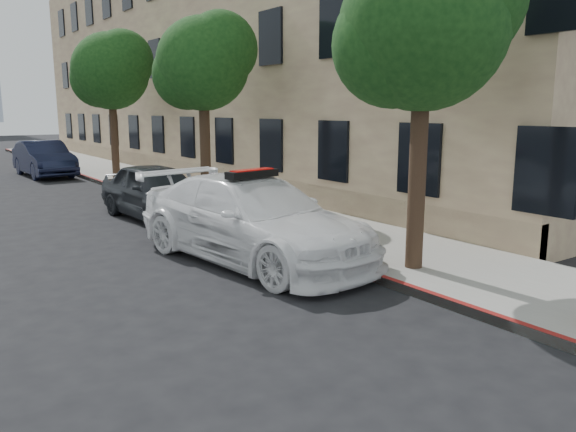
# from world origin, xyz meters

# --- Properties ---
(ground) EXTENTS (120.00, 120.00, 0.00)m
(ground) POSITION_xyz_m (0.00, 0.00, 0.00)
(ground) COLOR black
(ground) RESTS_ON ground
(sidewalk) EXTENTS (3.20, 50.00, 0.15)m
(sidewalk) POSITION_xyz_m (3.60, 10.00, 0.07)
(sidewalk) COLOR gray
(sidewalk) RESTS_ON ground
(curb_strip) EXTENTS (0.12, 50.00, 0.15)m
(curb_strip) POSITION_xyz_m (2.06, 10.00, 0.07)
(curb_strip) COLOR maroon
(curb_strip) RESTS_ON ground
(building) EXTENTS (8.00, 36.00, 10.00)m
(building) POSITION_xyz_m (9.20, 15.00, 5.00)
(building) COLOR tan
(building) RESTS_ON ground
(tree_near) EXTENTS (2.92, 2.82, 5.62)m
(tree_near) POSITION_xyz_m (2.93, -2.01, 4.27)
(tree_near) COLOR black
(tree_near) RESTS_ON sidewalk
(tree_mid) EXTENTS (2.77, 2.64, 5.43)m
(tree_mid) POSITION_xyz_m (2.93, 5.99, 4.16)
(tree_mid) COLOR black
(tree_mid) RESTS_ON sidewalk
(tree_far) EXTENTS (3.10, 3.00, 5.81)m
(tree_far) POSITION_xyz_m (2.93, 13.99, 4.39)
(tree_far) COLOR black
(tree_far) RESTS_ON sidewalk
(police_car) EXTENTS (3.03, 5.87, 1.78)m
(police_car) POSITION_xyz_m (1.10, 0.49, 0.82)
(police_car) COLOR white
(police_car) RESTS_ON ground
(parked_car_mid) EXTENTS (1.97, 4.45, 1.49)m
(parked_car_mid) POSITION_xyz_m (1.20, 5.53, 0.74)
(parked_car_mid) COLOR #22252A
(parked_car_mid) RESTS_ON ground
(parked_car_far) EXTENTS (1.83, 4.73, 1.54)m
(parked_car_far) POSITION_xyz_m (0.91, 17.49, 0.77)
(parked_car_far) COLOR black
(parked_car_far) RESTS_ON ground
(fire_hydrant) EXTENTS (0.33, 0.30, 0.78)m
(fire_hydrant) POSITION_xyz_m (2.66, 0.62, 0.53)
(fire_hydrant) COLOR silver
(fire_hydrant) RESTS_ON sidewalk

